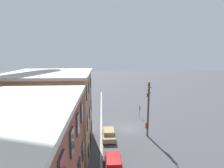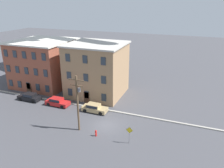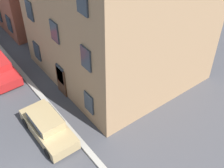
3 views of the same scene
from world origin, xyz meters
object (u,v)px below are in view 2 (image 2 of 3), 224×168
(caution_sign, at_px, (129,133))
(fire_hydrant, at_px, (96,133))
(car_tan, at_px, (94,108))
(utility_pole, at_px, (78,101))
(car_red, at_px, (57,102))
(car_black, at_px, (30,97))

(caution_sign, height_order, fire_hydrant, caution_sign)
(car_tan, height_order, utility_pole, utility_pole)
(fire_hydrant, bearing_deg, car_red, 149.21)
(caution_sign, bearing_deg, car_red, 157.98)
(car_black, relative_size, caution_sign, 1.75)
(caution_sign, bearing_deg, car_tan, 141.68)
(utility_pole, relative_size, fire_hydrant, 8.82)
(car_red, distance_m, caution_sign, 16.75)
(utility_pole, bearing_deg, car_black, 157.55)
(car_red, bearing_deg, car_black, -179.82)
(car_tan, relative_size, fire_hydrant, 4.58)
(caution_sign, bearing_deg, utility_pole, 176.42)
(car_red, distance_m, car_tan, 7.33)
(car_black, distance_m, car_red, 6.25)
(utility_pole, distance_m, fire_hydrant, 5.23)
(car_tan, height_order, caution_sign, caution_sign)
(car_tan, bearing_deg, caution_sign, -38.32)
(car_red, xyz_separation_m, utility_pole, (7.70, -5.78, 4.02))
(utility_pole, xyz_separation_m, fire_hydrant, (2.95, -0.56, -4.28))
(car_tan, bearing_deg, car_red, -178.54)
(car_tan, height_order, fire_hydrant, car_tan)
(car_tan, bearing_deg, fire_hydrant, -63.08)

